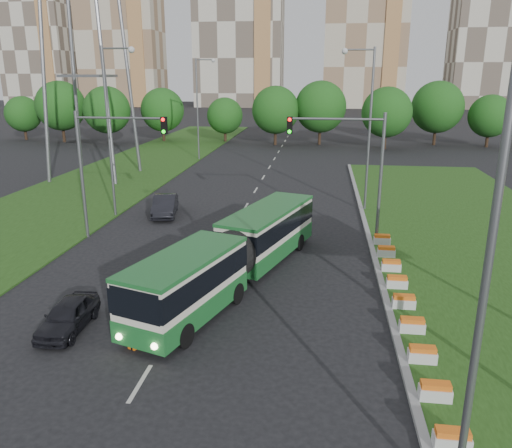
# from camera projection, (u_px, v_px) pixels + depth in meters

# --- Properties ---
(ground) EXTENTS (360.00, 360.00, 0.00)m
(ground) POSITION_uv_depth(u_px,v_px,m) (252.00, 310.00, 22.29)
(ground) COLOR black
(ground) RESTS_ON ground
(grass_median) EXTENTS (14.00, 60.00, 0.15)m
(grass_median) POSITION_uv_depth(u_px,v_px,m) (498.00, 259.00, 28.24)
(grass_median) COLOR #204413
(grass_median) RESTS_ON ground
(median_kerb) EXTENTS (0.30, 60.00, 0.18)m
(median_kerb) POSITION_uv_depth(u_px,v_px,m) (373.00, 253.00, 29.10)
(median_kerb) COLOR gray
(median_kerb) RESTS_ON ground
(left_verge) EXTENTS (12.00, 110.00, 0.10)m
(left_verge) POSITION_uv_depth(u_px,v_px,m) (104.00, 183.00, 48.27)
(left_verge) COLOR #204413
(left_verge) RESTS_ON ground
(lane_markings) EXTENTS (0.20, 100.00, 0.01)m
(lane_markings) POSITION_uv_depth(u_px,v_px,m) (249.00, 201.00, 41.66)
(lane_markings) COLOR #B7B7B0
(lane_markings) RESTS_ON ground
(flower_planters) EXTENTS (1.10, 18.10, 0.60)m
(flower_planters) POSITION_uv_depth(u_px,v_px,m) (404.00, 301.00, 22.08)
(flower_planters) COLOR silver
(flower_planters) RESTS_ON grass_median
(traffic_mast_median) EXTENTS (5.76, 0.32, 8.00)m
(traffic_mast_median) POSITION_uv_depth(u_px,v_px,m) (354.00, 158.00, 29.66)
(traffic_mast_median) COLOR slate
(traffic_mast_median) RESTS_ON ground
(traffic_mast_left) EXTENTS (5.76, 0.32, 8.00)m
(traffic_mast_left) POSITION_uv_depth(u_px,v_px,m) (105.00, 155.00, 30.60)
(traffic_mast_left) COLOR slate
(traffic_mast_left) RESTS_ON ground
(street_lamps) EXTENTS (36.00, 60.00, 12.00)m
(street_lamps) POSITION_uv_depth(u_px,v_px,m) (226.00, 144.00, 30.44)
(street_lamps) COLOR slate
(street_lamps) RESTS_ON ground
(tree_line) EXTENTS (120.00, 8.00, 9.00)m
(tree_line) POSITION_uv_depth(u_px,v_px,m) (373.00, 115.00, 71.99)
(tree_line) COLOR #184F15
(tree_line) RESTS_ON ground
(apartment_tower_west) EXTENTS (26.00, 15.00, 48.00)m
(apartment_tower_west) POSITION_uv_depth(u_px,v_px,m) (121.00, 32.00, 166.03)
(apartment_tower_west) COLOR #BDB198
(apartment_tower_west) RESTS_ON ground
(apartment_tower_cwest) EXTENTS (28.00, 15.00, 52.00)m
(apartment_tower_cwest) POSITION_uv_depth(u_px,v_px,m) (239.00, 24.00, 160.46)
(apartment_tower_cwest) COLOR beige
(apartment_tower_cwest) RESTS_ON ground
(apartment_tower_ceast) EXTENTS (25.00, 15.00, 50.00)m
(apartment_tower_ceast) POSITION_uv_depth(u_px,v_px,m) (366.00, 25.00, 155.74)
(apartment_tower_ceast) COLOR #BDB198
(apartment_tower_ceast) RESTS_ON ground
(apartment_tower_east) EXTENTS (27.00, 15.00, 47.00)m
(apartment_tower_east) POSITION_uv_depth(u_px,v_px,m) (499.00, 29.00, 151.17)
(apartment_tower_east) COLOR beige
(apartment_tower_east) RESTS_ON ground
(midrise_west) EXTENTS (22.00, 14.00, 36.00)m
(midrise_west) POSITION_uv_depth(u_px,v_px,m) (39.00, 51.00, 171.51)
(midrise_west) COLOR beige
(midrise_west) RESTS_ON ground
(articulated_bus) EXTENTS (2.45, 15.69, 2.58)m
(articulated_bus) POSITION_uv_depth(u_px,v_px,m) (232.00, 252.00, 24.85)
(articulated_bus) COLOR beige
(articulated_bus) RESTS_ON ground
(car_left_near) EXTENTS (1.64, 3.79, 1.27)m
(car_left_near) POSITION_uv_depth(u_px,v_px,m) (68.00, 315.00, 20.37)
(car_left_near) COLOR black
(car_left_near) RESTS_ON ground
(car_left_far) EXTENTS (2.49, 4.83, 1.52)m
(car_left_far) POSITION_uv_depth(u_px,v_px,m) (165.00, 206.00, 37.08)
(car_left_far) COLOR black
(car_left_far) RESTS_ON ground
(pedestrian) EXTENTS (0.48, 0.70, 1.84)m
(pedestrian) POSITION_uv_depth(u_px,v_px,m) (133.00, 319.00, 19.44)
(pedestrian) COLOR gray
(pedestrian) RESTS_ON ground
(shopping_trolley) EXTENTS (0.34, 0.35, 0.58)m
(shopping_trolley) POSITION_uv_depth(u_px,v_px,m) (133.00, 342.00, 19.06)
(shopping_trolley) COLOR orange
(shopping_trolley) RESTS_ON ground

